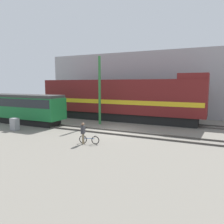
{
  "coord_description": "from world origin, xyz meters",
  "views": [
    {
      "loc": [
        8.62,
        -18.82,
        4.54
      ],
      "look_at": [
        -0.42,
        0.19,
        1.8
      ],
      "focal_mm": 35.0,
      "sensor_mm": 36.0,
      "label": 1
    }
  ],
  "objects": [
    {
      "name": "freight_locomotive",
      "position": [
        -2.17,
        5.83,
        2.62
      ],
      "size": [
        20.47,
        3.04,
        5.61
      ],
      "color": "black",
      "rests_on": "ground"
    },
    {
      "name": "utility_pole_left",
      "position": [
        -3.05,
        2.51,
        3.76
      ],
      "size": [
        0.27,
        0.27,
        7.53
      ],
      "color": "#2D7238",
      "rests_on": "ground"
    },
    {
      "name": "track_near",
      "position": [
        0.0,
        -0.81,
        0.07
      ],
      "size": [
        60.0,
        1.5,
        0.14
      ],
      "color": "#47423D",
      "rests_on": "ground"
    },
    {
      "name": "track_far",
      "position": [
        0.0,
        5.83,
        0.07
      ],
      "size": [
        60.0,
        1.51,
        0.14
      ],
      "color": "#47423D",
      "rests_on": "ground"
    },
    {
      "name": "signal_box",
      "position": [
        -9.02,
        -3.94,
        0.6
      ],
      "size": [
        0.7,
        0.6,
        1.2
      ],
      "color": "gray",
      "rests_on": "ground"
    },
    {
      "name": "person",
      "position": [
        -0.26,
        -5.24,
        0.99
      ],
      "size": [
        0.29,
        0.4,
        1.64
      ],
      "color": "#8C7A5B",
      "rests_on": "ground"
    },
    {
      "name": "bicycle",
      "position": [
        0.13,
        -5.01,
        0.32
      ],
      "size": [
        1.6,
        0.5,
        0.69
      ],
      "color": "black",
      "rests_on": "ground"
    },
    {
      "name": "streetcar",
      "position": [
        -11.1,
        -0.81,
        1.9
      ],
      "size": [
        10.11,
        2.54,
        3.32
      ],
      "color": "black",
      "rests_on": "ground"
    },
    {
      "name": "building_backdrop",
      "position": [
        0.0,
        13.99,
        4.51
      ],
      "size": [
        32.5,
        6.0,
        9.02
      ],
      "color": "#99999E",
      "rests_on": "ground"
    },
    {
      "name": "ground_plane",
      "position": [
        0.0,
        0.0,
        0.0
      ],
      "size": [
        120.0,
        120.0,
        0.0
      ],
      "primitive_type": "plane",
      "color": "slate"
    }
  ]
}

